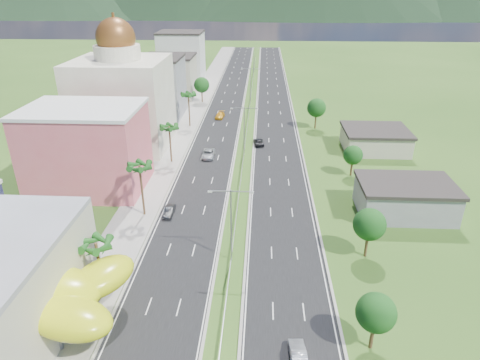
# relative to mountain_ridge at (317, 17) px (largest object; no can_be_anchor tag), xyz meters

# --- Properties ---
(ground) EXTENTS (500.00, 500.00, 0.00)m
(ground) POSITION_rel_mountain_ridge_xyz_m (-60.00, -450.00, 0.00)
(ground) COLOR #2D5119
(ground) RESTS_ON ground
(road_left) EXTENTS (11.00, 260.00, 0.04)m
(road_left) POSITION_rel_mountain_ridge_xyz_m (-67.50, -360.00, 0.02)
(road_left) COLOR black
(road_left) RESTS_ON ground
(road_right) EXTENTS (11.00, 260.00, 0.04)m
(road_right) POSITION_rel_mountain_ridge_xyz_m (-52.50, -360.00, 0.02)
(road_right) COLOR black
(road_right) RESTS_ON ground
(sidewalk_left) EXTENTS (7.00, 260.00, 0.12)m
(sidewalk_left) POSITION_rel_mountain_ridge_xyz_m (-77.00, -360.00, 0.06)
(sidewalk_left) COLOR gray
(sidewalk_left) RESTS_ON ground
(median_guardrail) EXTENTS (0.10, 216.06, 0.76)m
(median_guardrail) POSITION_rel_mountain_ridge_xyz_m (-60.00, -378.01, 0.62)
(median_guardrail) COLOR gray
(median_guardrail) RESTS_ON ground
(streetlight_median_b) EXTENTS (6.04, 0.25, 11.00)m
(streetlight_median_b) POSITION_rel_mountain_ridge_xyz_m (-60.00, -440.00, 6.75)
(streetlight_median_b) COLOR gray
(streetlight_median_b) RESTS_ON ground
(streetlight_median_c) EXTENTS (6.04, 0.25, 11.00)m
(streetlight_median_c) POSITION_rel_mountain_ridge_xyz_m (-60.00, -400.00, 6.75)
(streetlight_median_c) COLOR gray
(streetlight_median_c) RESTS_ON ground
(streetlight_median_d) EXTENTS (6.04, 0.25, 11.00)m
(streetlight_median_d) POSITION_rel_mountain_ridge_xyz_m (-60.00, -355.00, 6.75)
(streetlight_median_d) COLOR gray
(streetlight_median_d) RESTS_ON ground
(streetlight_median_e) EXTENTS (6.04, 0.25, 11.00)m
(streetlight_median_e) POSITION_rel_mountain_ridge_xyz_m (-60.00, -310.00, 6.75)
(streetlight_median_e) COLOR gray
(streetlight_median_e) RESTS_ON ground
(lime_canopy) EXTENTS (18.00, 15.00, 7.40)m
(lime_canopy) POSITION_rel_mountain_ridge_xyz_m (-80.00, -454.00, 4.99)
(lime_canopy) COLOR #BFC913
(lime_canopy) RESTS_ON ground
(pink_shophouse) EXTENTS (20.00, 15.00, 15.00)m
(pink_shophouse) POSITION_rel_mountain_ridge_xyz_m (-88.00, -418.00, 7.50)
(pink_shophouse) COLOR #D25663
(pink_shophouse) RESTS_ON ground
(domed_building) EXTENTS (20.00, 20.00, 28.70)m
(domed_building) POSITION_rel_mountain_ridge_xyz_m (-88.00, -395.00, 11.35)
(domed_building) COLOR beige
(domed_building) RESTS_ON ground
(midrise_grey) EXTENTS (16.00, 15.00, 16.00)m
(midrise_grey) POSITION_rel_mountain_ridge_xyz_m (-87.00, -370.00, 8.00)
(midrise_grey) COLOR gray
(midrise_grey) RESTS_ON ground
(midrise_beige) EXTENTS (16.00, 15.00, 13.00)m
(midrise_beige) POSITION_rel_mountain_ridge_xyz_m (-87.00, -348.00, 6.50)
(midrise_beige) COLOR #B9B399
(midrise_beige) RESTS_ON ground
(midrise_white) EXTENTS (16.00, 15.00, 18.00)m
(midrise_white) POSITION_rel_mountain_ridge_xyz_m (-87.00, -325.00, 9.00)
(midrise_white) COLOR silver
(midrise_white) RESTS_ON ground
(shed_near) EXTENTS (15.00, 10.00, 5.00)m
(shed_near) POSITION_rel_mountain_ridge_xyz_m (-32.00, -425.00, 2.50)
(shed_near) COLOR gray
(shed_near) RESTS_ON ground
(shed_far) EXTENTS (14.00, 12.00, 4.40)m
(shed_far) POSITION_rel_mountain_ridge_xyz_m (-30.00, -395.00, 2.20)
(shed_far) COLOR #B9B399
(shed_far) RESTS_ON ground
(palm_tree_b) EXTENTS (3.60, 3.60, 8.10)m
(palm_tree_b) POSITION_rel_mountain_ridge_xyz_m (-75.50, -448.00, 7.06)
(palm_tree_b) COLOR #47301C
(palm_tree_b) RESTS_ON ground
(palm_tree_c) EXTENTS (3.60, 3.60, 9.60)m
(palm_tree_c) POSITION_rel_mountain_ridge_xyz_m (-75.50, -428.00, 8.50)
(palm_tree_c) COLOR #47301C
(palm_tree_c) RESTS_ON ground
(palm_tree_d) EXTENTS (3.60, 3.60, 8.60)m
(palm_tree_d) POSITION_rel_mountain_ridge_xyz_m (-75.50, -405.00, 7.54)
(palm_tree_d) COLOR #47301C
(palm_tree_d) RESTS_ON ground
(palm_tree_e) EXTENTS (3.60, 3.60, 9.40)m
(palm_tree_e) POSITION_rel_mountain_ridge_xyz_m (-75.50, -380.00, 8.31)
(palm_tree_e) COLOR #47301C
(palm_tree_e) RESTS_ON ground
(leafy_tree_lfar) EXTENTS (4.90, 4.90, 8.05)m
(leafy_tree_lfar) POSITION_rel_mountain_ridge_xyz_m (-75.50, -355.00, 5.58)
(leafy_tree_lfar) COLOR #47301C
(leafy_tree_lfar) RESTS_ON ground
(leafy_tree_ra) EXTENTS (4.20, 4.20, 6.90)m
(leafy_tree_ra) POSITION_rel_mountain_ridge_xyz_m (-44.00, -455.00, 4.78)
(leafy_tree_ra) COLOR #47301C
(leafy_tree_ra) RESTS_ON ground
(leafy_tree_rb) EXTENTS (4.55, 4.55, 7.47)m
(leafy_tree_rb) POSITION_rel_mountain_ridge_xyz_m (-41.00, -438.00, 5.18)
(leafy_tree_rb) COLOR #47301C
(leafy_tree_rb) RESTS_ON ground
(leafy_tree_rc) EXTENTS (3.85, 3.85, 6.33)m
(leafy_tree_rc) POSITION_rel_mountain_ridge_xyz_m (-38.00, -410.00, 4.37)
(leafy_tree_rc) COLOR #47301C
(leafy_tree_rc) RESTS_ON ground
(leafy_tree_rd) EXTENTS (4.90, 4.90, 8.05)m
(leafy_tree_rd) POSITION_rel_mountain_ridge_xyz_m (-42.00, -380.00, 5.58)
(leafy_tree_rd) COLOR #47301C
(leafy_tree_rd) RESTS_ON ground
(mountain_ridge) EXTENTS (860.00, 140.00, 90.00)m
(mountain_ridge) POSITION_rel_mountain_ridge_xyz_m (0.00, 0.00, 0.00)
(mountain_ridge) COLOR black
(mountain_ridge) RESTS_ON ground
(car_dark_left) EXTENTS (1.51, 4.18, 1.37)m
(car_dark_left) POSITION_rel_mountain_ridge_xyz_m (-71.31, -427.81, 0.72)
(car_dark_left) COLOR black
(car_dark_left) RESTS_ON road_left
(car_silver_mid_left) EXTENTS (2.61, 5.66, 1.57)m
(car_silver_mid_left) POSITION_rel_mountain_ridge_xyz_m (-67.85, -401.90, 0.83)
(car_silver_mid_left) COLOR #919598
(car_silver_mid_left) RESTS_ON road_left
(car_yellow_far_left) EXTENTS (2.62, 5.48, 1.54)m
(car_yellow_far_left) POSITION_rel_mountain_ridge_xyz_m (-68.12, -372.03, 0.81)
(car_yellow_far_left) COLOR orange
(car_yellow_far_left) RESTS_ON road_left
(car_silver_right) EXTENTS (1.90, 4.66, 1.50)m
(car_silver_right) POSITION_rel_mountain_ridge_xyz_m (-51.89, -457.21, 0.79)
(car_silver_right) COLOR #A4A6AB
(car_silver_right) RESTS_ON road_right
(car_dark_far_right) EXTENTS (2.80, 5.00, 1.32)m
(car_dark_far_right) POSITION_rel_mountain_ridge_xyz_m (-56.80, -393.19, 0.70)
(car_dark_far_right) COLOR black
(car_dark_far_right) RESTS_ON road_right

